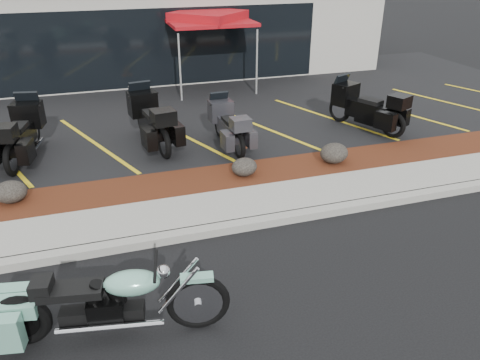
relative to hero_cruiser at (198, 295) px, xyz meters
name	(u,v)px	position (x,y,z in m)	size (l,w,h in m)	color
ground	(247,258)	(1.11, 1.29, -0.56)	(90.00, 90.00, 0.00)	black
curb	(232,227)	(1.11, 2.19, -0.48)	(24.00, 0.25, 0.15)	gray
sidewalk	(221,208)	(1.11, 2.89, -0.48)	(24.00, 1.20, 0.15)	gray
mulch_bed	(206,182)	(1.11, 4.09, -0.48)	(24.00, 1.20, 0.16)	black
upper_lot	(165,108)	(1.11, 9.49, -0.48)	(26.00, 9.60, 0.15)	black
dealership_building	(137,18)	(1.11, 15.75, 1.45)	(18.00, 8.16, 4.00)	#A9A498
boulder_left	(10,192)	(-2.74, 4.21, -0.18)	(0.61, 0.51, 0.43)	black
boulder_mid	(244,167)	(1.93, 3.99, -0.20)	(0.56, 0.46, 0.39)	black
boulder_right	(334,153)	(4.10, 4.01, -0.17)	(0.65, 0.54, 0.46)	black
hero_cruiser	(198,295)	(0.00, 0.00, 0.00)	(3.16, 0.80, 1.11)	#76B7A0
touring_black_front	(31,119)	(-2.51, 7.21, 0.29)	(2.38, 0.91, 1.38)	black
touring_black_mid	(142,108)	(0.17, 7.20, 0.31)	(2.45, 0.93, 1.42)	black
touring_grey	(219,115)	(2.04, 6.41, 0.20)	(2.07, 0.79, 1.21)	#29292D
touring_black_rear	(341,98)	(5.59, 6.54, 0.27)	(2.34, 0.89, 1.36)	black
traffic_cone	(139,100)	(0.34, 9.74, -0.20)	(0.35, 0.35, 0.41)	orange
popup_canopy	(208,19)	(3.01, 11.21, 1.92)	(2.94, 2.94, 2.56)	silver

